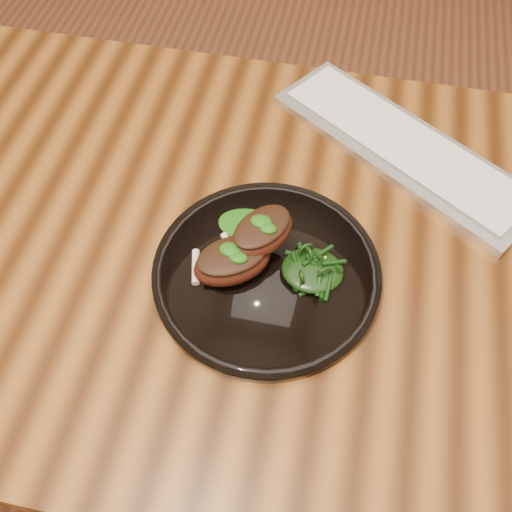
% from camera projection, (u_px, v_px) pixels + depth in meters
% --- Properties ---
extents(desk, '(1.60, 0.80, 0.75)m').
position_uv_depth(desk, '(260.00, 272.00, 0.88)').
color(desk, '#371A06').
rests_on(desk, ground).
extents(plate, '(0.31, 0.31, 0.02)m').
position_uv_depth(plate, '(267.00, 272.00, 0.78)').
color(plate, black).
rests_on(plate, desk).
extents(lamb_chop_front, '(0.13, 0.12, 0.05)m').
position_uv_depth(lamb_chop_front, '(232.00, 261.00, 0.75)').
color(lamb_chop_front, '#40150C').
rests_on(lamb_chop_front, plate).
extents(lamb_chop_back, '(0.11, 0.12, 0.04)m').
position_uv_depth(lamb_chop_back, '(261.00, 232.00, 0.75)').
color(lamb_chop_back, '#40150C').
rests_on(lamb_chop_back, plate).
extents(herb_smear, '(0.09, 0.06, 0.01)m').
position_uv_depth(herb_smear, '(249.00, 225.00, 0.81)').
color(herb_smear, '#0D4407').
rests_on(herb_smear, plate).
extents(greens_heap, '(0.08, 0.08, 0.03)m').
position_uv_depth(greens_heap, '(313.00, 268.00, 0.75)').
color(greens_heap, black).
rests_on(greens_heap, plate).
extents(keyboard, '(0.45, 0.36, 0.02)m').
position_uv_depth(keyboard, '(403.00, 147.00, 0.91)').
color(keyboard, silver).
rests_on(keyboard, desk).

